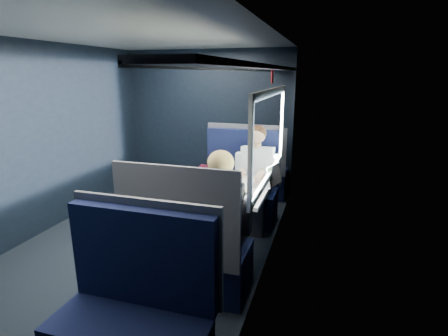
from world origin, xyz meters
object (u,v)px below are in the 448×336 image
(bottle_small, at_px, (267,177))
(woman, at_px, (223,214))
(seat_bay_near, at_px, (238,189))
(man, at_px, (255,173))
(laptop, at_px, (269,180))
(seat_row_front, at_px, (254,172))
(cup, at_px, (269,177))
(seat_bay_far, at_px, (190,252))
(table, at_px, (236,195))
(seat_row_back, at_px, (134,321))

(bottle_small, bearing_deg, woman, -104.03)
(seat_bay_near, bearing_deg, bottle_small, -52.76)
(seat_bay_near, relative_size, woman, 0.95)
(woman, bearing_deg, bottle_small, 75.97)
(seat_bay_near, bearing_deg, man, -32.63)
(seat_bay_near, relative_size, laptop, 3.43)
(seat_row_front, height_order, man, man)
(laptop, height_order, cup, laptop)
(seat_bay_far, bearing_deg, seat_bay_near, 90.69)
(seat_bay_far, height_order, woman, woman)
(table, bearing_deg, cup, 48.58)
(seat_bay_near, height_order, seat_row_front, seat_bay_near)
(woman, distance_m, cup, 1.07)
(man, xyz_separation_m, cup, (0.23, -0.36, 0.07))
(seat_bay_far, xyz_separation_m, seat_row_front, (0.00, 2.67, -0.00))
(seat_row_front, height_order, cup, seat_row_front)
(seat_row_back, xyz_separation_m, laptop, (0.50, 1.96, 0.40))
(seat_row_front, bearing_deg, man, -77.17)
(cup, bearing_deg, seat_bay_far, -111.60)
(table, relative_size, bottle_small, 5.09)
(seat_bay_near, height_order, seat_bay_far, same)
(table, distance_m, man, 0.70)
(seat_row_back, bearing_deg, seat_bay_far, 90.00)
(table, xyz_separation_m, seat_bay_far, (-0.18, -0.87, -0.25))
(seat_row_front, xyz_separation_m, bottle_small, (0.48, -1.58, 0.42))
(seat_bay_near, xyz_separation_m, cup, (0.50, -0.53, 0.36))
(bottle_small, height_order, cup, bottle_small)
(table, height_order, seat_row_front, seat_row_front)
(woman, xyz_separation_m, cup, (0.23, 1.04, 0.06))
(laptop, distance_m, bottle_small, 0.06)
(woman, bearing_deg, seat_bay_near, 99.73)
(seat_bay_near, xyz_separation_m, laptop, (0.52, -0.71, 0.38))
(seat_bay_far, distance_m, man, 1.62)
(seat_row_front, bearing_deg, woman, -84.30)
(table, distance_m, seat_row_front, 1.82)
(man, relative_size, bottle_small, 6.72)
(table, distance_m, bottle_small, 0.40)
(seat_row_front, height_order, seat_row_back, same)
(man, relative_size, cup, 13.97)
(seat_bay_near, relative_size, seat_row_front, 1.09)
(seat_row_front, bearing_deg, bottle_small, -73.13)
(seat_row_front, distance_m, woman, 2.54)
(seat_row_front, xyz_separation_m, woman, (0.25, -2.50, 0.32))
(cup, bearing_deg, laptop, -82.23)
(man, distance_m, woman, 1.41)
(woman, xyz_separation_m, laptop, (0.25, 0.87, 0.08))
(man, height_order, bottle_small, man)
(seat_row_front, height_order, woman, woman)
(woman, bearing_deg, table, 95.45)
(table, bearing_deg, laptop, 27.29)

